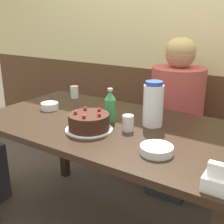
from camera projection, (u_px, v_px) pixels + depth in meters
back_wall at (180, 29)px, 2.29m from camera, size 4.80×0.04×2.50m
bench_seat at (162, 152)px, 2.44m from camera, size 1.91×0.38×0.46m
dining_table at (109, 137)px, 1.64m from camera, size 1.53×0.83×0.76m
birthday_cake at (89, 122)px, 1.50m from camera, size 0.26×0.26×0.11m
water_pitcher at (153, 104)px, 1.54m from camera, size 0.11×0.11×0.25m
soju_bottle at (110, 106)px, 1.61m from camera, size 0.06×0.06×0.20m
napkin_holder at (220, 182)px, 0.96m from camera, size 0.11×0.08×0.11m
bowl_soup_white at (50, 106)px, 1.85m from camera, size 0.11×0.11×0.04m
bowl_rice_small at (157, 150)px, 1.24m from camera, size 0.15×0.15×0.04m
glass_water_tall at (128, 123)px, 1.49m from camera, size 0.06×0.06×0.09m
glass_tumbler_short at (74, 92)px, 2.11m from camera, size 0.06×0.06×0.09m
person_pale_blue_shirt at (176, 119)px, 2.12m from camera, size 0.39×0.39×1.21m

